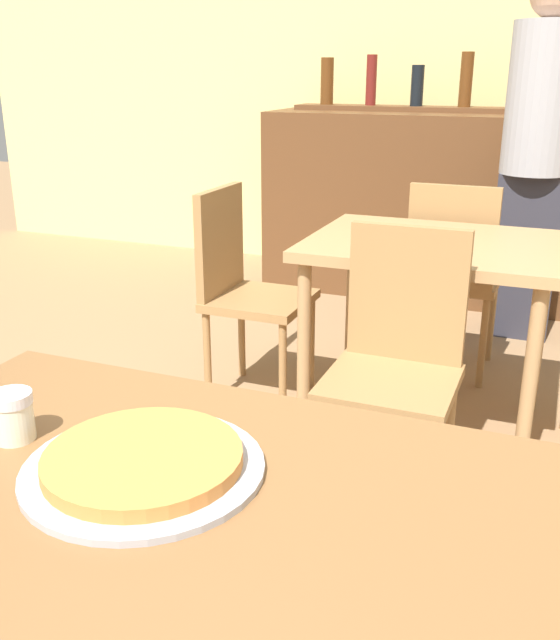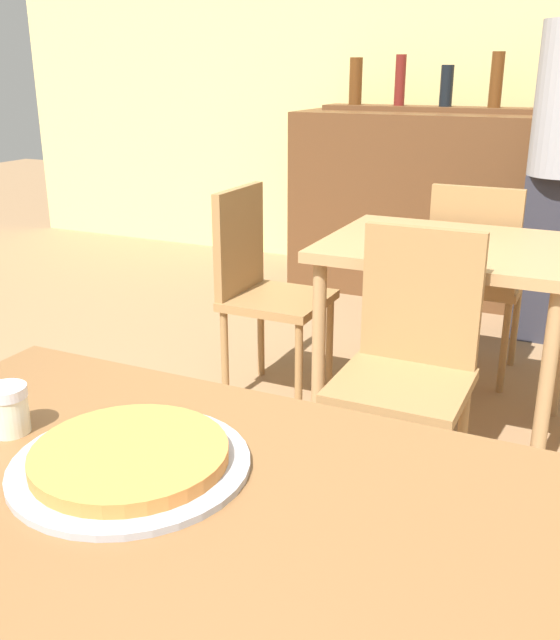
# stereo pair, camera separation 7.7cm
# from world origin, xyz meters

# --- Properties ---
(wall_back) EXTENTS (8.00, 0.05, 2.80)m
(wall_back) POSITION_xyz_m (0.00, 4.15, 1.40)
(wall_back) COLOR #EAD684
(wall_back) RESTS_ON ground_plane
(dining_table_near) EXTENTS (1.19, 0.81, 0.76)m
(dining_table_near) POSITION_xyz_m (0.00, 0.00, 0.68)
(dining_table_near) COLOR brown
(dining_table_near) RESTS_ON ground_plane
(dining_table_far) EXTENTS (0.92, 0.74, 0.76)m
(dining_table_far) POSITION_xyz_m (0.06, 1.84, 0.66)
(dining_table_far) COLOR #A87F51
(dining_table_far) RESTS_ON ground_plane
(bar_counter) EXTENTS (2.60, 0.56, 1.11)m
(bar_counter) POSITION_xyz_m (0.00, 3.64, 0.56)
(bar_counter) COLOR brown
(bar_counter) RESTS_ON ground_plane
(bar_back_shelf) EXTENTS (2.39, 0.24, 0.35)m
(bar_back_shelf) POSITION_xyz_m (-0.01, 3.78, 1.19)
(bar_back_shelf) COLOR brown
(bar_back_shelf) RESTS_ON bar_counter
(chair_far_side_front) EXTENTS (0.40, 0.40, 0.90)m
(chair_far_side_front) POSITION_xyz_m (0.06, 1.30, 0.52)
(chair_far_side_front) COLOR olive
(chair_far_side_front) RESTS_ON ground_plane
(chair_far_side_back) EXTENTS (0.40, 0.40, 0.90)m
(chair_far_side_back) POSITION_xyz_m (0.06, 2.37, 0.52)
(chair_far_side_back) COLOR olive
(chair_far_side_back) RESTS_ON ground_plane
(chair_far_side_left) EXTENTS (0.40, 0.40, 0.90)m
(chair_far_side_left) POSITION_xyz_m (-0.73, 1.84, 0.52)
(chair_far_side_left) COLOR olive
(chair_far_side_left) RESTS_ON ground_plane
(pizza_tray) EXTENTS (0.39, 0.39, 0.04)m
(pizza_tray) POSITION_xyz_m (-0.07, 0.06, 0.77)
(pizza_tray) COLOR #A3A3A8
(pizza_tray) RESTS_ON dining_table_near
(cheese_shaker) EXTENTS (0.07, 0.07, 0.09)m
(cheese_shaker) POSITION_xyz_m (-0.33, 0.07, 0.80)
(cheese_shaker) COLOR beige
(cheese_shaker) RESTS_ON dining_table_near
(person_standing) EXTENTS (0.34, 0.34, 1.80)m
(person_standing) POSITION_xyz_m (0.33, 3.06, 0.98)
(person_standing) COLOR #2D2D38
(person_standing) RESTS_ON ground_plane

